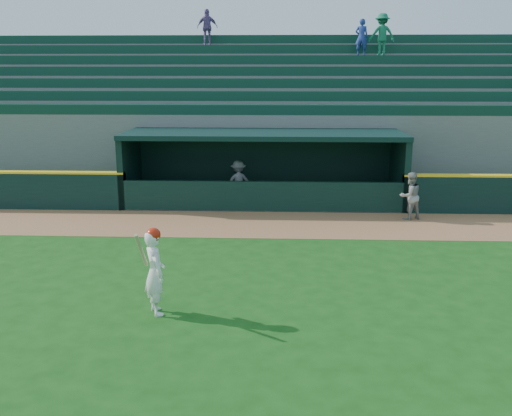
{
  "coord_description": "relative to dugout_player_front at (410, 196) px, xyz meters",
  "views": [
    {
      "loc": [
        0.55,
        -11.52,
        4.48
      ],
      "look_at": [
        0.0,
        1.6,
        1.3
      ],
      "focal_mm": 40.0,
      "sensor_mm": 36.0,
      "label": 1
    }
  ],
  "objects": [
    {
      "name": "dugout_player_front",
      "position": [
        0.0,
        0.0,
        0.0
      ],
      "size": [
        0.88,
        0.8,
        1.47
      ],
      "primitive_type": "imported",
      "rotation": [
        0.0,
        0.0,
        3.56
      ],
      "color": "gray",
      "rests_on": "ground"
    },
    {
      "name": "stands",
      "position": [
        -4.53,
        6.88,
        1.66
      ],
      "size": [
        34.5,
        6.29,
        7.53
      ],
      "color": "slate",
      "rests_on": "ground"
    },
    {
      "name": "dugout_player_inside",
      "position": [
        -5.43,
        2.21,
        -0.01
      ],
      "size": [
        1.04,
        0.77,
        1.44
      ],
      "primitive_type": "imported",
      "rotation": [
        0.0,
        0.0,
        3.41
      ],
      "color": "gray",
      "rests_on": "ground"
    },
    {
      "name": "batter_at_plate",
      "position": [
        -6.31,
        -7.25,
        0.11
      ],
      "size": [
        0.62,
        0.83,
        1.69
      ],
      "color": "white",
      "rests_on": "ground"
    },
    {
      "name": "warning_track",
      "position": [
        -4.55,
        -0.79,
        -0.73
      ],
      "size": [
        40.0,
        3.0,
        0.01
      ],
      "primitive_type": "cube",
      "color": "#97633C",
      "rests_on": "ground"
    },
    {
      "name": "ground",
      "position": [
        -4.55,
        -5.69,
        -0.73
      ],
      "size": [
        120.0,
        120.0,
        0.0
      ],
      "primitive_type": "plane",
      "color": "#154812",
      "rests_on": "ground"
    },
    {
      "name": "dugout",
      "position": [
        -4.55,
        2.32,
        0.62
      ],
      "size": [
        9.4,
        2.8,
        2.46
      ],
      "color": "slate",
      "rests_on": "ground"
    }
  ]
}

